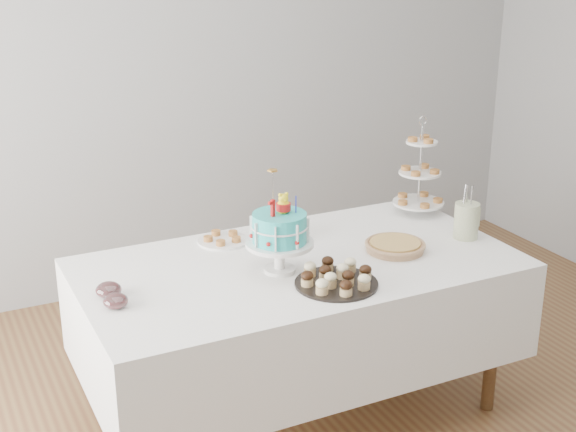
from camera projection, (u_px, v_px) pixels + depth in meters
name	position (u px, v px, depth m)	size (l,w,h in m)	color
walls	(335.00, 151.00, 3.08)	(5.04, 4.04, 2.70)	#9B9DA0
table	(299.00, 308.00, 3.61)	(1.92, 1.02, 0.77)	white
birthday_cake	(280.00, 245.00, 3.39)	(0.29, 0.29, 0.45)	white
cupcake_tray	(337.00, 276.00, 3.29)	(0.35, 0.35, 0.08)	black
pie	(395.00, 246.00, 3.64)	(0.28, 0.28, 0.04)	tan
tiered_stand	(420.00, 173.00, 4.06)	(0.26, 0.26, 0.51)	silver
plate_stack	(282.00, 231.00, 3.78)	(0.18, 0.18, 0.07)	white
pastry_plate	(223.00, 239.00, 3.74)	(0.24, 0.24, 0.04)	white
jam_bowl_a	(116.00, 301.00, 3.10)	(0.10, 0.10, 0.06)	silver
jam_bowl_b	(109.00, 290.00, 3.19)	(0.10, 0.10, 0.06)	silver
utensil_pitcher	(467.00, 219.00, 3.77)	(0.12, 0.12, 0.26)	silver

